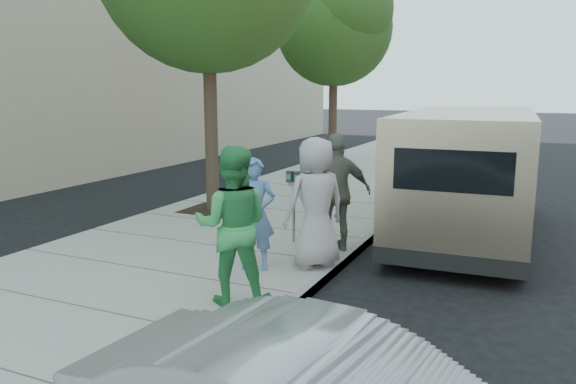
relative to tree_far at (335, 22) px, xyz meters
The scene contains 10 objects.
ground 11.36m from the tree_far, 77.30° to the right, with size 120.00×120.00×0.00m, color black.
sidewalk 11.17m from the tree_far, 82.85° to the right, with size 5.00×60.00×0.15m, color gray.
curb_face 11.70m from the tree_far, 69.73° to the right, with size 0.12×60.00×0.16m, color gray.
tree_far is the anchor object (origin of this frame).
parking_meter 10.34m from the tree_far, 74.17° to the right, with size 0.26×0.10×1.25m.
van 9.42m from the tree_far, 53.19° to the right, with size 2.41×6.48×2.37m.
person_officer 11.79m from the tree_far, 76.01° to the right, with size 0.60×0.40×1.66m, color #4F77A9.
person_green_shirt 13.00m from the tree_far, 75.80° to the right, with size 0.96×0.75×1.97m, color green.
person_gray_shirt 11.51m from the tree_far, 71.48° to the right, with size 0.95×0.62×1.95m, color #ABABAD.
person_striped_polo 10.69m from the tree_far, 69.81° to the right, with size 1.14×0.47×1.94m, color slate.
Camera 1 is at (4.20, -7.89, 2.82)m, focal length 35.00 mm.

